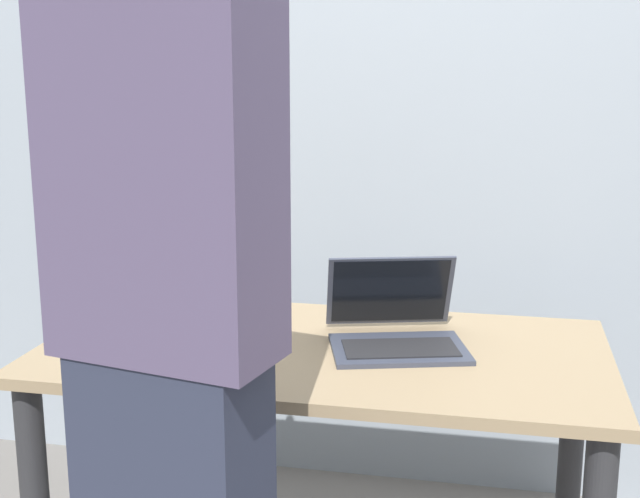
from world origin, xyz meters
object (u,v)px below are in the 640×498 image
at_px(laptop, 395,326).
at_px(beer_bottle_amber, 246,281).
at_px(person_figure, 169,356).
at_px(beer_bottle_green, 201,283).

height_order(laptop, beer_bottle_amber, beer_bottle_amber).
height_order(beer_bottle_amber, person_figure, person_figure).
bearing_deg(laptop, beer_bottle_amber, 171.77).
height_order(laptop, person_figure, person_figure).
bearing_deg(beer_bottle_amber, laptop, -8.23).
relative_size(laptop, person_figure, 0.22).
bearing_deg(beer_bottle_green, laptop, -6.72).
bearing_deg(person_figure, beer_bottle_amber, 95.93).
bearing_deg(laptop, person_figure, -115.57).
xyz_separation_m(beer_bottle_amber, person_figure, (0.08, -0.75, 0.06)).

